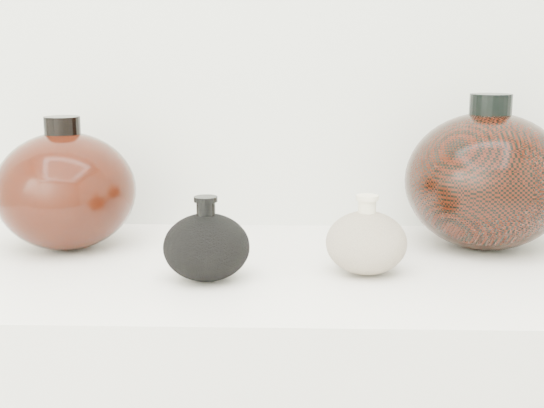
{
  "coord_description": "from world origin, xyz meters",
  "views": [
    {
      "loc": [
        0.09,
        -0.1,
        1.21
      ],
      "look_at": [
        0.06,
        0.92,
        1.0
      ],
      "focal_mm": 50.0,
      "sensor_mm": 36.0,
      "label": 1
    }
  ],
  "objects_px": {
    "cream_gourd_vase": "(366,242)",
    "left_round_pot": "(66,190)",
    "black_gourd_vase": "(207,246)",
    "right_round_pot": "(486,180)"
  },
  "relations": [
    {
      "from": "black_gourd_vase",
      "to": "left_round_pot",
      "type": "relative_size",
      "value": 0.56
    },
    {
      "from": "black_gourd_vase",
      "to": "cream_gourd_vase",
      "type": "xyz_separation_m",
      "value": [
        0.22,
        0.04,
        -0.0
      ]
    },
    {
      "from": "cream_gourd_vase",
      "to": "left_round_pot",
      "type": "xyz_separation_m",
      "value": [
        -0.45,
        0.12,
        0.05
      ]
    },
    {
      "from": "black_gourd_vase",
      "to": "left_round_pot",
      "type": "xyz_separation_m",
      "value": [
        -0.23,
        0.16,
        0.05
      ]
    },
    {
      "from": "cream_gourd_vase",
      "to": "left_round_pot",
      "type": "distance_m",
      "value": 0.47
    },
    {
      "from": "cream_gourd_vase",
      "to": "left_round_pot",
      "type": "relative_size",
      "value": 0.56
    },
    {
      "from": "black_gourd_vase",
      "to": "right_round_pot",
      "type": "distance_m",
      "value": 0.45
    },
    {
      "from": "left_round_pot",
      "to": "black_gourd_vase",
      "type": "bearing_deg",
      "value": -33.83
    },
    {
      "from": "cream_gourd_vase",
      "to": "right_round_pot",
      "type": "xyz_separation_m",
      "value": [
        0.2,
        0.14,
        0.06
      ]
    },
    {
      "from": "black_gourd_vase",
      "to": "left_round_pot",
      "type": "distance_m",
      "value": 0.29
    }
  ]
}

